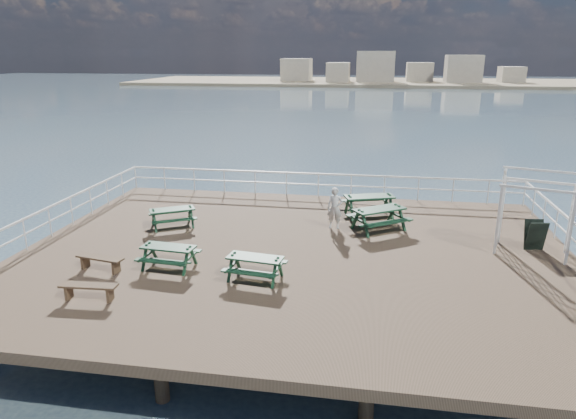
% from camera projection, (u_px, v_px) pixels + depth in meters
% --- Properties ---
extents(ground, '(18.00, 14.00, 0.30)m').
position_uv_depth(ground, '(296.00, 255.00, 17.03)').
color(ground, brown).
rests_on(ground, ground).
extents(sea_backdrop, '(300.00, 300.00, 9.20)m').
position_uv_depth(sea_backdrop, '(414.00, 79.00, 141.60)').
color(sea_backdrop, '#3E5369').
rests_on(sea_backdrop, ground).
extents(railing, '(17.77, 13.76, 1.10)m').
position_uv_depth(railing, '(304.00, 204.00, 19.16)').
color(railing, white).
rests_on(railing, ground).
extents(picnic_table_a, '(2.08, 1.96, 0.80)m').
position_uv_depth(picnic_table_a, '(172.00, 214.00, 19.22)').
color(picnic_table_a, '#163D23').
rests_on(picnic_table_a, ground).
extents(picnic_table_b, '(2.35, 2.12, 0.95)m').
position_uv_depth(picnic_table_b, '(369.00, 201.00, 20.47)').
color(picnic_table_b, '#163D23').
rests_on(picnic_table_b, ground).
extents(picnic_table_c, '(2.48, 2.38, 0.94)m').
position_uv_depth(picnic_table_c, '(379.00, 214.00, 18.84)').
color(picnic_table_c, '#163D23').
rests_on(picnic_table_c, ground).
extents(picnic_table_d, '(1.72, 1.43, 0.79)m').
position_uv_depth(picnic_table_d, '(169.00, 252.00, 15.53)').
color(picnic_table_d, '#163D23').
rests_on(picnic_table_d, ground).
extents(picnic_table_e, '(1.75, 1.49, 0.78)m').
position_uv_depth(picnic_table_e, '(255.00, 263.00, 14.75)').
color(picnic_table_e, '#163D23').
rests_on(picnic_table_e, ground).
extents(flat_bench_near, '(1.55, 0.63, 0.44)m').
position_uv_depth(flat_bench_near, '(100.00, 260.00, 15.39)').
color(flat_bench_near, brown).
rests_on(flat_bench_near, ground).
extents(flat_bench_far, '(1.55, 0.46, 0.44)m').
position_uv_depth(flat_bench_far, '(89.00, 288.00, 13.54)').
color(flat_bench_far, brown).
rests_on(flat_bench_far, ground).
extents(trellis_arbor, '(2.51, 1.82, 2.80)m').
position_uv_depth(trellis_arbor, '(535.00, 217.00, 16.45)').
color(trellis_arbor, white).
rests_on(trellis_arbor, ground).
extents(sandwich_board, '(0.69, 0.55, 1.02)m').
position_uv_depth(sandwich_board, '(535.00, 236.00, 16.95)').
color(sandwich_board, black).
rests_on(sandwich_board, ground).
extents(person, '(0.57, 0.37, 1.55)m').
position_uv_depth(person, '(335.00, 208.00, 19.00)').
color(person, silver).
rests_on(person, ground).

